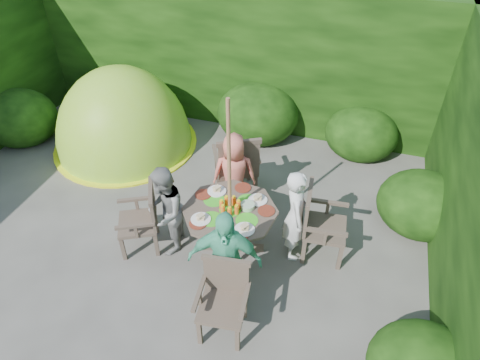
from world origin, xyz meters
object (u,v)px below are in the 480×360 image
(parasol_pole, at_px, (229,184))
(garden_chair_right, at_px, (319,223))
(garden_chair_back, at_px, (237,165))
(patio_table, at_px, (230,216))
(garden_chair_front, at_px, (224,297))
(child_back, at_px, (234,174))
(garden_chair_left, at_px, (143,218))
(child_left, at_px, (165,211))
(dome_tent, at_px, (127,145))
(child_right, at_px, (296,215))
(child_front, at_px, (225,261))

(parasol_pole, xyz_separation_m, garden_chair_right, (1.06, 0.29, -0.59))
(garden_chair_back, bearing_deg, patio_table, 75.93)
(garden_chair_front, height_order, child_back, child_back)
(garden_chair_left, bearing_deg, child_back, 112.78)
(garden_chair_right, xyz_separation_m, child_left, (-1.83, -0.49, 0.11))
(parasol_pole, height_order, dome_tent, parasol_pole)
(parasol_pole, relative_size, child_right, 1.72)
(garden_chair_back, distance_m, child_left, 1.37)
(garden_chair_left, xyz_separation_m, garden_chair_front, (1.36, -0.80, -0.01))
(garden_chair_right, height_order, child_right, child_right)
(garden_chair_left, bearing_deg, dome_tent, -171.29)
(patio_table, xyz_separation_m, garden_chair_front, (0.29, -1.07, -0.12))
(garden_chair_left, distance_m, dome_tent, 2.53)
(garden_chair_left, xyz_separation_m, child_right, (1.85, 0.46, 0.16))
(child_front, bearing_deg, child_right, 47.59)
(patio_table, height_order, garden_chair_back, garden_chair_back)
(child_back, distance_m, child_front, 1.60)
(parasol_pole, xyz_separation_m, garden_chair_front, (0.29, -1.06, -0.63))
(patio_table, relative_size, garden_chair_back, 1.39)
(garden_chair_right, relative_size, child_right, 0.75)
(patio_table, distance_m, garden_chair_back, 1.09)
(patio_table, height_order, child_back, child_back)
(dome_tent, bearing_deg, patio_table, -45.16)
(child_back, bearing_deg, garden_chair_left, 32.34)
(patio_table, distance_m, dome_tent, 3.13)
(parasol_pole, height_order, garden_chair_front, parasol_pole)
(child_back, xyz_separation_m, dome_tent, (-2.32, 0.97, -0.62))
(garden_chair_right, bearing_deg, child_left, 100.02)
(garden_chair_back, distance_m, dome_tent, 2.44)
(patio_table, height_order, garden_chair_right, garden_chair_right)
(garden_chair_right, xyz_separation_m, child_right, (-0.28, -0.09, 0.13))
(garden_chair_left, height_order, child_back, child_back)
(child_front, bearing_deg, garden_chair_left, 146.04)
(garden_chair_right, distance_m, garden_chair_front, 1.56)
(garden_chair_front, relative_size, child_right, 0.68)
(parasol_pole, distance_m, garden_chair_left, 1.27)
(child_left, height_order, child_back, child_left)
(child_right, distance_m, dome_tent, 3.70)
(patio_table, height_order, parasol_pole, parasol_pole)
(patio_table, xyz_separation_m, garden_chair_back, (-0.26, 1.06, -0.03))
(garden_chair_left, relative_size, garden_chair_back, 0.86)
(patio_table, relative_size, parasol_pole, 0.66)
(garden_chair_front, height_order, child_front, child_front)
(garden_chair_right, relative_size, garden_chair_back, 0.92)
(child_left, xyz_separation_m, child_front, (0.98, -0.57, 0.06))
(garden_chair_back, xyz_separation_m, child_left, (-0.52, -1.26, 0.07))
(garden_chair_front, bearing_deg, parasol_pole, 98.88)
(child_back, xyz_separation_m, child_front, (0.40, -1.55, 0.07))
(patio_table, bearing_deg, garden_chair_right, 15.32)
(garden_chair_front, xyz_separation_m, child_back, (-0.49, 1.84, 0.15))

